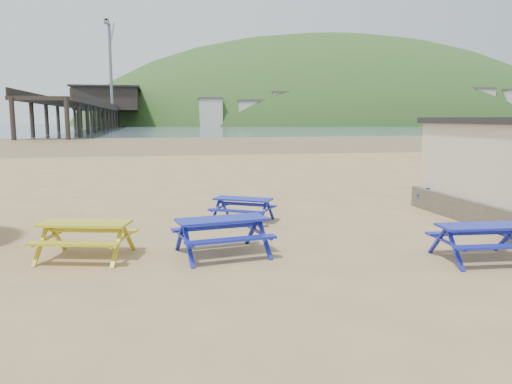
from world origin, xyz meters
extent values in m
plane|color=tan|center=(0.00, 0.00, 0.00)|extent=(400.00, 400.00, 0.00)
plane|color=olive|center=(0.00, 55.00, 0.00)|extent=(400.00, 400.00, 0.00)
plane|color=#455662|center=(0.00, 170.00, 0.01)|extent=(400.00, 400.00, 0.00)
cube|color=#11349A|center=(0.34, 2.13, 0.70)|extent=(1.83, 1.47, 0.05)
cube|color=#11349A|center=(0.64, 2.63, 0.43)|extent=(1.61, 1.09, 0.05)
cube|color=#11349A|center=(0.04, 1.64, 0.43)|extent=(1.61, 1.09, 0.05)
cube|color=#11349A|center=(7.87, 3.13, 0.72)|extent=(1.88, 1.52, 0.05)
cube|color=#11349A|center=(7.56, 3.64, 0.45)|extent=(1.65, 1.14, 0.05)
cube|color=#11349A|center=(8.18, 2.62, 0.45)|extent=(1.65, 1.14, 0.05)
cube|color=#11349A|center=(-0.80, -1.43, 0.83)|extent=(2.15, 1.11, 0.06)
cube|color=#11349A|center=(-0.91, -0.75, 0.51)|extent=(2.07, 0.61, 0.06)
cube|color=#11349A|center=(-0.69, -2.10, 0.51)|extent=(2.07, 0.61, 0.06)
cube|color=#11349A|center=(4.76, -3.04, 0.77)|extent=(1.96, 0.89, 0.05)
cube|color=#11349A|center=(4.81, -2.41, 0.48)|extent=(1.92, 0.42, 0.05)
cube|color=#11349A|center=(4.71, -3.67, 0.48)|extent=(1.92, 0.42, 0.05)
cube|color=#A9A20B|center=(-3.83, -1.05, 0.79)|extent=(2.09, 1.25, 0.05)
cube|color=#A9A20B|center=(-3.66, -0.42, 0.49)|extent=(1.96, 0.77, 0.05)
cube|color=#A9A20B|center=(-4.01, -1.68, 0.49)|extent=(1.96, 0.77, 0.05)
cube|color=black|center=(-18.00, 175.00, 6.00)|extent=(9.00, 220.00, 0.60)
cube|color=black|center=(-18.00, 186.00, 10.00)|extent=(22.00, 30.00, 8.00)
cube|color=black|center=(-18.00, 186.00, 14.30)|extent=(24.00, 32.00, 0.60)
cylinder|color=slate|center=(-15.00, 164.00, 20.00)|extent=(1.00, 1.00, 28.00)
cube|color=slate|center=(-15.00, 178.00, 33.00)|extent=(0.60, 25.63, 12.38)
ellipsoid|color=#2D4C1E|center=(90.00, 230.00, -10.00)|extent=(264.00, 144.00, 108.00)
camera|label=1|loc=(-2.31, -12.52, 3.12)|focal=35.00mm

